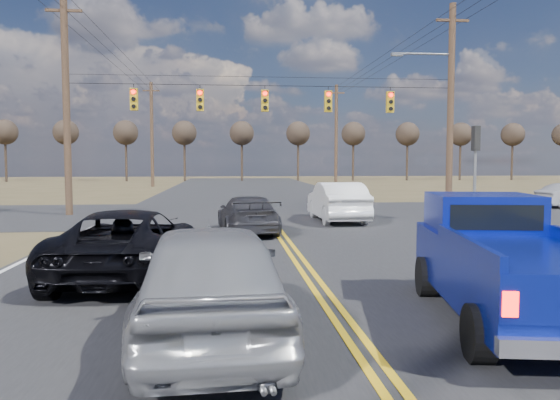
{
  "coord_description": "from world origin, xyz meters",
  "views": [
    {
      "loc": [
        -1.75,
        -7.69,
        2.5
      ],
      "look_at": [
        -0.43,
        6.12,
        1.5
      ],
      "focal_mm": 35.0,
      "sensor_mm": 36.0,
      "label": 1
    }
  ],
  "objects": [
    {
      "name": "ground",
      "position": [
        0.0,
        0.0,
        0.0
      ],
      "size": [
        160.0,
        160.0,
        0.0
      ],
      "primitive_type": "plane",
      "color": "brown",
      "rests_on": "ground"
    },
    {
      "name": "signal_gantry",
      "position": [
        0.5,
        17.79,
        5.06
      ],
      "size": [
        19.6,
        4.83,
        10.0
      ],
      "color": "#473323",
      "rests_on": "ground"
    },
    {
      "name": "road_main",
      "position": [
        0.0,
        10.0,
        0.0
      ],
      "size": [
        14.0,
        120.0,
        0.02
      ],
      "primitive_type": "cube",
      "color": "#28282B",
      "rests_on": "ground"
    },
    {
      "name": "treeline",
      "position": [
        0.0,
        26.96,
        5.7
      ],
      "size": [
        87.0,
        117.8,
        7.4
      ],
      "color": "#33261C",
      "rests_on": "ground"
    },
    {
      "name": "dgrey_car_queue",
      "position": [
        -1.07,
        11.09,
        0.65
      ],
      "size": [
        2.23,
        4.61,
        1.29
      ],
      "primitive_type": "imported",
      "rotation": [
        0.0,
        0.0,
        3.24
      ],
      "color": "#343338",
      "rests_on": "ground"
    },
    {
      "name": "utility_poles",
      "position": [
        0.0,
        17.0,
        5.23
      ],
      "size": [
        19.6,
        58.32,
        10.0
      ],
      "color": "#473323",
      "rests_on": "ground"
    },
    {
      "name": "road_cross",
      "position": [
        0.0,
        18.0,
        0.0
      ],
      "size": [
        120.0,
        12.0,
        0.02
      ],
      "primitive_type": "cube",
      "color": "#28282B",
      "rests_on": "ground"
    },
    {
      "name": "white_car_queue",
      "position": [
        2.74,
        14.42,
        0.81
      ],
      "size": [
        1.81,
        4.95,
        1.62
      ],
      "primitive_type": "imported",
      "rotation": [
        0.0,
        0.0,
        3.16
      ],
      "color": "white",
      "rests_on": "ground"
    },
    {
      "name": "silver_suv",
      "position": [
        -2.01,
        -0.15,
        0.85
      ],
      "size": [
        2.29,
        5.1,
        1.7
      ],
      "primitive_type": "imported",
      "rotation": [
        0.0,
        0.0,
        3.2
      ],
      "color": "gray",
      "rests_on": "ground"
    },
    {
      "name": "pickup_truck",
      "position": [
        2.49,
        0.3,
        0.93
      ],
      "size": [
        2.71,
        5.34,
        1.92
      ],
      "rotation": [
        0.0,
        0.0,
        -0.17
      ],
      "color": "black",
      "rests_on": "ground"
    },
    {
      "name": "black_suv",
      "position": [
        -3.88,
        4.12,
        0.74
      ],
      "size": [
        2.68,
        5.4,
        1.47
      ],
      "primitive_type": "imported",
      "rotation": [
        0.0,
        0.0,
        3.1
      ],
      "color": "black",
      "rests_on": "ground"
    }
  ]
}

